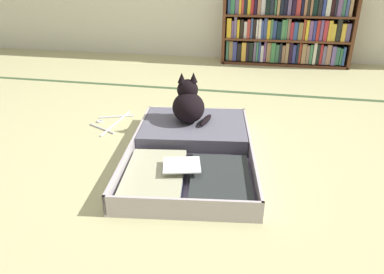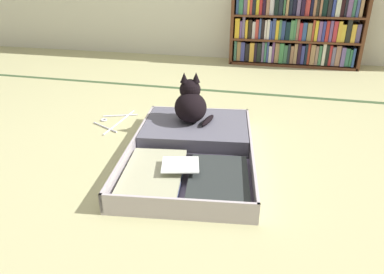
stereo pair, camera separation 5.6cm
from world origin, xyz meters
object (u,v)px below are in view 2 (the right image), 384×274
object	(u,v)px
open_suitcase	(193,145)
clothes_hanger	(114,121)
bookshelf	(295,29)
black_cat	(191,104)

from	to	relation	value
open_suitcase	clothes_hanger	xyz separation A→B (m)	(-0.58, 0.27, -0.03)
bookshelf	clothes_hanger	bearing A→B (deg)	-120.08
clothes_hanger	bookshelf	bearing A→B (deg)	59.92
bookshelf	clothes_hanger	world-z (taller)	bookshelf
open_suitcase	black_cat	xyz separation A→B (m)	(-0.06, 0.20, 0.15)
open_suitcase	bookshelf	bearing A→B (deg)	76.59
open_suitcase	black_cat	bearing A→B (deg)	106.77
open_suitcase	clothes_hanger	world-z (taller)	open_suitcase
bookshelf	black_cat	size ratio (longest dim) A/B	4.74
bookshelf	open_suitcase	bearing A→B (deg)	-103.41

